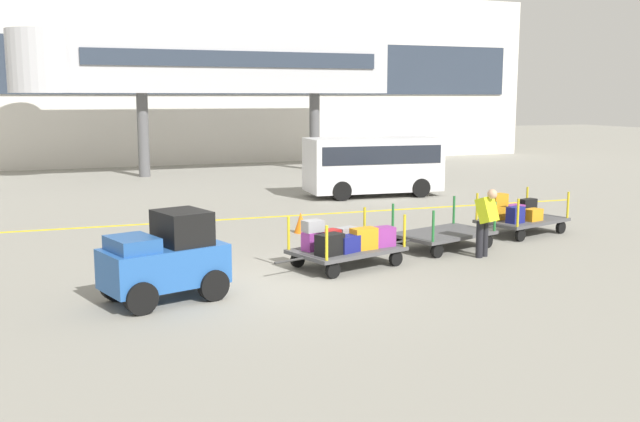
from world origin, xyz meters
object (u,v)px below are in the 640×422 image
at_px(baggage_cart_lead, 347,243).
at_px(safety_cone_near, 301,223).
at_px(shuttle_van, 373,162).
at_px(baggage_cart_middle, 444,234).
at_px(baggage_tug, 166,259).
at_px(baggage_handler, 486,219).
at_px(baggage_cart_tail, 518,216).

relative_size(baggage_cart_lead, safety_cone_near, 5.60).
xyz_separation_m(baggage_cart_lead, shuttle_van, (5.29, 9.77, 0.72)).
bearing_deg(baggage_cart_middle, baggage_tug, -163.64).
bearing_deg(shuttle_van, baggage_handler, -101.45).
bearing_deg(shuttle_van, safety_cone_near, -130.16).
bearing_deg(baggage_handler, baggage_cart_lead, 174.88).
height_order(baggage_tug, shuttle_van, shuttle_van).
height_order(baggage_tug, baggage_cart_middle, baggage_tug).
relative_size(baggage_tug, shuttle_van, 0.47).
relative_size(baggage_tug, baggage_cart_middle, 0.75).
distance_m(baggage_cart_lead, baggage_cart_tail, 5.93).
bearing_deg(safety_cone_near, baggage_tug, -130.57).
height_order(baggage_cart_middle, baggage_handler, baggage_handler).
distance_m(baggage_cart_middle, baggage_cart_tail, 2.91).
bearing_deg(baggage_tug, baggage_cart_tail, 16.66).
bearing_deg(baggage_cart_middle, baggage_cart_lead, -163.12).
bearing_deg(baggage_tug, baggage_handler, 6.69).
relative_size(baggage_cart_middle, shuttle_van, 0.62).
distance_m(baggage_cart_middle, shuttle_van, 9.25).
xyz_separation_m(baggage_handler, safety_cone_near, (-2.84, 4.27, -0.59)).
relative_size(baggage_cart_lead, baggage_cart_middle, 1.00).
height_order(baggage_cart_middle, baggage_cart_tail, same).
xyz_separation_m(baggage_cart_lead, safety_cone_near, (0.41, 3.98, -0.24)).
bearing_deg(baggage_tug, baggage_cart_middle, 16.36).
bearing_deg(baggage_cart_lead, baggage_cart_middle, 16.88).
relative_size(baggage_cart_lead, shuttle_van, 0.62).
distance_m(baggage_tug, shuttle_van, 14.32).
height_order(baggage_cart_lead, baggage_handler, baggage_handler).
relative_size(baggage_cart_middle, baggage_handler, 1.97).
bearing_deg(baggage_cart_lead, baggage_handler, -5.12).
xyz_separation_m(baggage_tug, baggage_cart_tail, (9.64, 2.89, -0.26)).
distance_m(baggage_cart_lead, baggage_handler, 3.28).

